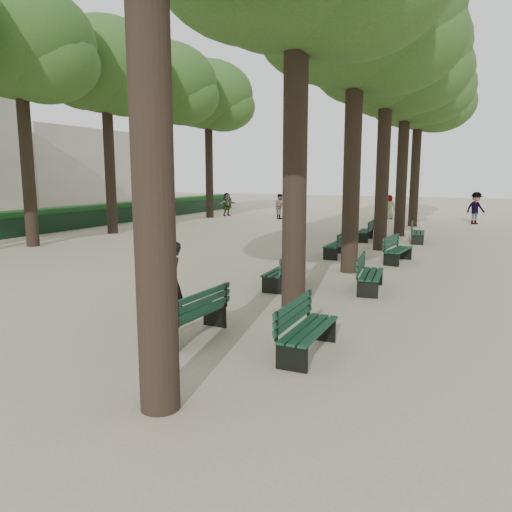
% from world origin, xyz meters
% --- Properties ---
extents(ground, '(120.00, 120.00, 0.00)m').
position_xyz_m(ground, '(0.00, 0.00, 0.00)').
color(ground, '#B8A88B').
rests_on(ground, ground).
extents(tree_central_2, '(6.00, 6.00, 9.95)m').
position_xyz_m(tree_central_2, '(1.50, 8.00, 7.65)').
color(tree_central_2, '#33261C').
rests_on(tree_central_2, ground).
extents(tree_central_3, '(6.00, 6.00, 9.95)m').
position_xyz_m(tree_central_3, '(1.50, 13.00, 7.65)').
color(tree_central_3, '#33261C').
rests_on(tree_central_3, ground).
extents(tree_central_4, '(6.00, 6.00, 9.95)m').
position_xyz_m(tree_central_4, '(1.50, 18.00, 7.65)').
color(tree_central_4, '#33261C').
rests_on(tree_central_4, ground).
extents(tree_central_5, '(6.00, 6.00, 9.95)m').
position_xyz_m(tree_central_5, '(1.50, 23.00, 7.65)').
color(tree_central_5, '#33261C').
rests_on(tree_central_5, ground).
extents(tree_far_2, '(6.00, 6.00, 10.45)m').
position_xyz_m(tree_far_2, '(-12.00, 8.00, 8.14)').
color(tree_far_2, '#33261C').
rests_on(tree_far_2, ground).
extents(tree_far_3, '(6.00, 6.00, 10.45)m').
position_xyz_m(tree_far_3, '(-12.00, 13.00, 8.14)').
color(tree_far_3, '#33261C').
rests_on(tree_far_3, ground).
extents(tree_far_4, '(6.00, 6.00, 10.45)m').
position_xyz_m(tree_far_4, '(-12.00, 18.00, 8.14)').
color(tree_far_4, '#33261C').
rests_on(tree_far_4, ground).
extents(tree_far_5, '(6.00, 6.00, 10.45)m').
position_xyz_m(tree_far_5, '(-12.00, 23.00, 8.14)').
color(tree_far_5, '#33261C').
rests_on(tree_far_5, ground).
extents(bench_left_0, '(0.69, 1.83, 0.92)m').
position_xyz_m(bench_left_0, '(0.37, 0.62, 0.27)').
color(bench_left_0, black).
rests_on(bench_left_0, ground).
extents(bench_left_1, '(0.63, 1.82, 0.92)m').
position_xyz_m(bench_left_1, '(0.37, 5.19, 0.27)').
color(bench_left_1, black).
rests_on(bench_left_1, ground).
extents(bench_left_2, '(0.58, 1.80, 0.92)m').
position_xyz_m(bench_left_2, '(0.37, 10.62, 0.27)').
color(bench_left_2, black).
rests_on(bench_left_2, ground).
extents(bench_left_3, '(0.68, 1.83, 0.92)m').
position_xyz_m(bench_left_3, '(0.37, 15.45, 0.27)').
color(bench_left_3, black).
rests_on(bench_left_3, ground).
extents(bench_right_0, '(0.57, 1.80, 0.92)m').
position_xyz_m(bench_right_0, '(2.63, 0.66, 0.27)').
color(bench_right_0, black).
rests_on(bench_right_0, ground).
extents(bench_right_1, '(0.77, 1.85, 0.92)m').
position_xyz_m(bench_right_1, '(2.63, 5.73, 0.27)').
color(bench_right_1, black).
rests_on(bench_right_1, ground).
extents(bench_right_2, '(0.79, 1.86, 0.92)m').
position_xyz_m(bench_right_2, '(2.63, 10.31, 0.27)').
color(bench_right_2, black).
rests_on(bench_right_2, ground).
extents(bench_right_3, '(0.74, 1.85, 0.92)m').
position_xyz_m(bench_right_3, '(2.63, 15.83, 0.27)').
color(bench_right_3, black).
rests_on(bench_right_3, ground).
extents(man_with_map, '(0.68, 0.73, 1.69)m').
position_xyz_m(man_with_map, '(-0.50, 1.27, 0.84)').
color(man_with_map, black).
rests_on(man_with_map, ground).
extents(pedestrian_e, '(0.85, 1.56, 1.66)m').
position_xyz_m(pedestrian_e, '(-11.53, 24.63, 0.83)').
color(pedestrian_e, '#262628').
rests_on(pedestrian_e, ground).
extents(pedestrian_a, '(0.84, 0.80, 1.69)m').
position_xyz_m(pedestrian_a, '(-7.17, 23.95, 0.85)').
color(pedestrian_a, '#262628').
rests_on(pedestrian_a, ground).
extents(pedestrian_d, '(0.85, 0.66, 1.62)m').
position_xyz_m(pedestrian_d, '(-0.53, 26.97, 0.81)').
color(pedestrian_d, '#262628').
rests_on(pedestrian_d, ground).
extents(pedestrian_b, '(1.21, 1.07, 1.92)m').
position_xyz_m(pedestrian_b, '(4.78, 25.64, 0.96)').
color(pedestrian_b, '#262628').
rests_on(pedestrian_b, ground).
extents(fence, '(0.08, 42.00, 0.90)m').
position_xyz_m(fence, '(-15.00, 11.00, 0.45)').
color(fence, black).
rests_on(fence, ground).
extents(hedge, '(1.20, 42.00, 1.20)m').
position_xyz_m(hedge, '(-15.70, 11.00, 0.60)').
color(hedge, '#18471D').
rests_on(hedge, ground).
extents(building_far, '(12.00, 16.00, 7.00)m').
position_xyz_m(building_far, '(-33.00, 30.00, 3.50)').
color(building_far, '#B7B2A3').
rests_on(building_far, ground).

